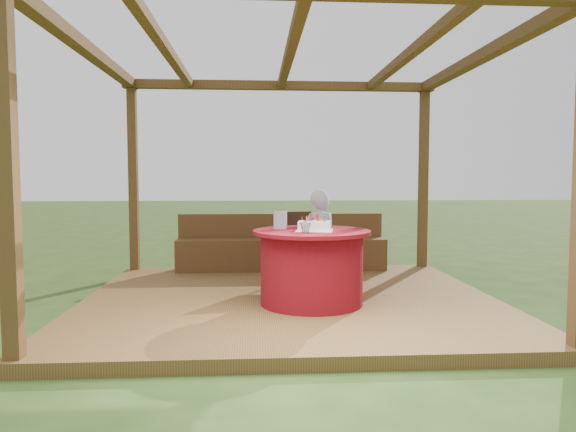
# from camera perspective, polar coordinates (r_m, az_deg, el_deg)

# --- Properties ---
(ground) EXTENTS (60.00, 60.00, 0.00)m
(ground) POSITION_cam_1_polar(r_m,az_deg,el_deg) (5.83, 0.16, -10.02)
(ground) COLOR #294517
(ground) RESTS_ON ground
(deck) EXTENTS (4.50, 4.00, 0.12)m
(deck) POSITION_cam_1_polar(r_m,az_deg,el_deg) (5.82, 0.16, -9.45)
(deck) COLOR brown
(deck) RESTS_ON ground
(pergola) EXTENTS (4.50, 4.00, 2.72)m
(pergola) POSITION_cam_1_polar(r_m,az_deg,el_deg) (5.75, 0.16, 13.96)
(pergola) COLOR brown
(pergola) RESTS_ON deck
(bench) EXTENTS (3.00, 0.42, 0.80)m
(bench) POSITION_cam_1_polar(r_m,az_deg,el_deg) (7.45, -0.72, -3.94)
(bench) COLOR brown
(bench) RESTS_ON deck
(table) EXTENTS (1.22, 1.22, 0.78)m
(table) POSITION_cam_1_polar(r_m,az_deg,el_deg) (5.38, 2.63, -5.62)
(table) COLOR maroon
(table) RESTS_ON deck
(chair) EXTENTS (0.53, 0.53, 0.90)m
(chair) POSITION_cam_1_polar(r_m,az_deg,el_deg) (6.36, 0.97, -3.12)
(chair) COLOR #362011
(chair) RESTS_ON deck
(elderly_woman) EXTENTS (0.47, 0.36, 1.19)m
(elderly_woman) POSITION_cam_1_polar(r_m,az_deg,el_deg) (6.10, 3.48, -2.49)
(elderly_woman) COLOR #ABD8FF
(elderly_woman) RESTS_ON deck
(birthday_cake) EXTENTS (0.43, 0.43, 0.17)m
(birthday_cake) POSITION_cam_1_polar(r_m,az_deg,el_deg) (5.26, 2.97, -1.09)
(birthday_cake) COLOR white
(birthday_cake) RESTS_ON table
(gift_bag) EXTENTS (0.14, 0.11, 0.19)m
(gift_bag) POSITION_cam_1_polar(r_m,az_deg,el_deg) (5.45, -0.85, -0.47)
(gift_bag) COLOR #C680AD
(gift_bag) RESTS_ON table
(drinking_glass) EXTENTS (0.14, 0.14, 0.10)m
(drinking_glass) POSITION_cam_1_polar(r_m,az_deg,el_deg) (5.02, 1.98, -1.33)
(drinking_glass) COLOR white
(drinking_glass) RESTS_ON table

